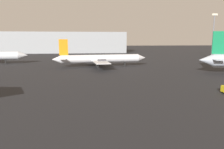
# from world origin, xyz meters

# --- Properties ---
(airplane_distant) EXTENTS (29.63, 23.64, 8.61)m
(airplane_distant) POSITION_xyz_m (4.36, 58.18, 2.66)
(airplane_distant) COLOR white
(airplane_distant) RESTS_ON ground_plane
(light_mast_right) EXTENTS (2.40, 0.50, 19.52)m
(light_mast_right) POSITION_xyz_m (54.84, 79.89, 11.02)
(light_mast_right) COLOR slate
(light_mast_right) RESTS_ON ground_plane
(terminal_building) EXTENTS (87.60, 18.23, 13.39)m
(terminal_building) POSITION_xyz_m (-18.71, 135.16, 6.70)
(terminal_building) COLOR #999EA3
(terminal_building) RESTS_ON ground_plane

